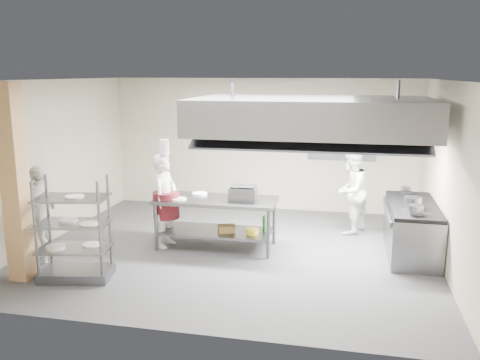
% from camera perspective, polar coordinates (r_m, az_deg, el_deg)
% --- Properties ---
extents(floor, '(7.00, 7.00, 0.00)m').
position_cam_1_polar(floor, '(9.18, -0.77, -7.90)').
color(floor, '#3B3B3D').
rests_on(floor, ground).
extents(ceiling, '(7.00, 7.00, 0.00)m').
position_cam_1_polar(ceiling, '(8.63, -0.83, 11.17)').
color(ceiling, silver).
rests_on(ceiling, wall_back).
extents(wall_back, '(7.00, 0.00, 7.00)m').
position_cam_1_polar(wall_back, '(11.69, 2.50, 3.99)').
color(wall_back, '#BAAE94').
rests_on(wall_back, ground).
extents(wall_left, '(0.00, 6.00, 6.00)m').
position_cam_1_polar(wall_left, '(10.15, -20.45, 2.02)').
color(wall_left, '#BAAE94').
rests_on(wall_left, ground).
extents(wall_right, '(0.00, 6.00, 6.00)m').
position_cam_1_polar(wall_right, '(8.71, 22.26, 0.34)').
color(wall_right, '#BAAE94').
rests_on(wall_right, ground).
extents(column, '(0.30, 0.30, 3.00)m').
position_cam_1_polar(column, '(8.27, -23.94, -0.37)').
color(column, tan).
rests_on(column, floor).
extents(exhaust_hood, '(4.00, 2.50, 0.60)m').
position_cam_1_polar(exhaust_hood, '(8.87, 8.06, 7.19)').
color(exhaust_hood, gray).
rests_on(exhaust_hood, ceiling).
extents(hood_strip_a, '(1.60, 0.12, 0.04)m').
position_cam_1_polar(hood_strip_a, '(9.01, 2.26, 5.33)').
color(hood_strip_a, white).
rests_on(hood_strip_a, exhaust_hood).
extents(hood_strip_b, '(1.60, 0.12, 0.04)m').
position_cam_1_polar(hood_strip_b, '(8.88, 13.82, 4.90)').
color(hood_strip_b, white).
rests_on(hood_strip_b, exhaust_hood).
extents(wall_shelf, '(1.50, 0.28, 0.04)m').
position_cam_1_polar(wall_shelf, '(11.37, 11.36, 3.54)').
color(wall_shelf, gray).
rests_on(wall_shelf, wall_back).
extents(island, '(2.19, 0.94, 0.91)m').
position_cam_1_polar(island, '(9.22, -2.70, -4.85)').
color(island, gray).
rests_on(island, floor).
extents(island_worktop, '(2.19, 0.94, 0.06)m').
position_cam_1_polar(island_worktop, '(9.10, -2.73, -2.29)').
color(island_worktop, gray).
rests_on(island_worktop, island).
extents(island_undershelf, '(2.02, 0.85, 0.04)m').
position_cam_1_polar(island_undershelf, '(9.26, -2.69, -5.77)').
color(island_undershelf, slate).
rests_on(island_undershelf, island).
extents(pass_rack, '(1.16, 0.81, 1.59)m').
position_cam_1_polar(pass_rack, '(8.15, -18.16, -5.24)').
color(pass_rack, slate).
rests_on(pass_rack, floor).
extents(cooking_range, '(0.80, 2.00, 0.84)m').
position_cam_1_polar(cooking_range, '(9.38, 18.69, -5.41)').
color(cooking_range, gray).
rests_on(cooking_range, floor).
extents(range_top, '(0.78, 1.96, 0.06)m').
position_cam_1_polar(range_top, '(9.26, 18.88, -2.75)').
color(range_top, black).
rests_on(range_top, cooking_range).
extents(chef_head, '(0.50, 0.68, 1.70)m').
position_cam_1_polar(chef_head, '(9.29, -8.40, -2.31)').
color(chef_head, white).
rests_on(chef_head, floor).
extents(chef_line, '(0.92, 1.02, 1.70)m').
position_cam_1_polar(chef_line, '(10.17, 12.30, -1.20)').
color(chef_line, white).
rests_on(chef_line, floor).
extents(chef_plating, '(0.59, 1.03, 1.65)m').
position_cam_1_polar(chef_plating, '(9.07, -21.37, -3.54)').
color(chef_plating, silver).
rests_on(chef_plating, floor).
extents(griddle, '(0.49, 0.39, 0.23)m').
position_cam_1_polar(griddle, '(8.97, 0.34, -1.54)').
color(griddle, slate).
rests_on(griddle, island_worktop).
extents(wicker_basket, '(0.35, 0.29, 0.13)m').
position_cam_1_polar(wicker_basket, '(9.13, -1.51, -5.48)').
color(wicker_basket, olive).
rests_on(wicker_basket, island_undershelf).
extents(stockpot, '(0.28, 0.28, 0.19)m').
position_cam_1_polar(stockpot, '(8.94, 18.85, -2.42)').
color(stockpot, gray).
rests_on(stockpot, range_top).
extents(plate_stack, '(0.28, 0.28, 0.05)m').
position_cam_1_polar(plate_stack, '(8.23, -18.03, -7.11)').
color(plate_stack, white).
rests_on(plate_stack, pass_rack).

